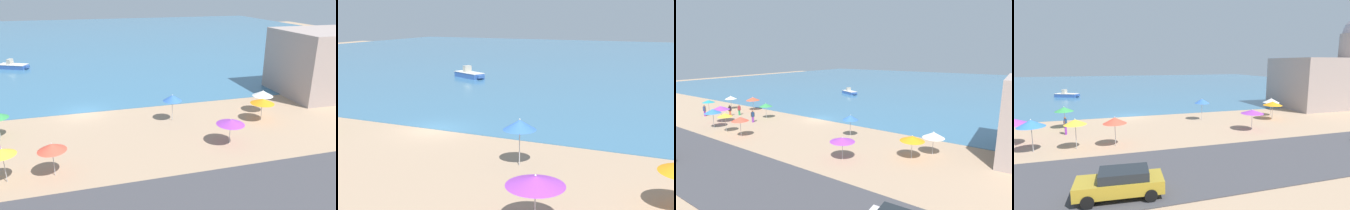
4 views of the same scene
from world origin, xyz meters
TOP-DOWN VIEW (x-y plane):
  - ground_plane at (0.00, 0.00)m, footprint 160.00×160.00m
  - sea at (0.00, 55.00)m, footprint 150.00×110.00m
  - coastal_road at (0.00, -18.00)m, footprint 80.00×8.00m
  - beach_umbrella_0 at (11.41, -10.38)m, footprint 2.32×2.32m
  - beach_umbrella_1 at (16.57, -6.59)m, footprint 2.27×2.27m
  - beach_umbrella_2 at (8.29, -4.31)m, footprint 1.80×1.80m
  - beach_umbrella_3 at (-8.38, -11.43)m, footprint 2.07×2.07m
  - beach_umbrella_4 at (17.89, -4.45)m, footprint 2.09×2.09m
  - beach_umbrella_6 at (-5.24, -11.63)m, footprint 1.75×1.75m
  - beach_umbrella_10 at (-2.21, -11.63)m, footprint 1.93×1.93m
  - beach_umbrella_11 at (-6.99, -4.07)m, footprint 1.89×1.89m
  - bather_3 at (-6.60, -6.73)m, footprint 0.28×0.56m
  - parked_car_1 at (-2.38, -20.50)m, footprint 4.48×2.08m
  - skiff_nearshore at (-9.94, 23.10)m, footprint 4.94×3.46m
  - harbor_fortress at (33.78, -0.44)m, footprint 17.71×9.31m

SIDE VIEW (x-z plane):
  - ground_plane at x=0.00m, z-range 0.00..0.00m
  - sea at x=0.00m, z-range 0.00..0.05m
  - coastal_road at x=0.00m, z-range 0.00..0.06m
  - skiff_nearshore at x=-9.94m, z-range -0.28..1.23m
  - parked_car_1 at x=-2.38m, z-range 0.11..1.56m
  - bather_3 at x=-6.60m, z-range 0.11..1.84m
  - beach_umbrella_0 at x=11.41m, z-range 0.82..2.98m
  - beach_umbrella_1 at x=16.57m, z-range 0.82..3.09m
  - beach_umbrella_4 at x=17.89m, z-range 0.81..3.12m
  - beach_umbrella_11 at x=-6.99m, z-range 0.86..3.20m
  - beach_umbrella_10 at x=-2.21m, z-range 0.90..3.36m
  - beach_umbrella_6 at x=-5.24m, z-range 0.96..3.46m
  - beach_umbrella_3 at x=-8.38m, z-range 0.96..3.56m
  - beach_umbrella_2 at x=8.29m, z-range 0.97..3.59m
  - harbor_fortress at x=33.78m, z-range -2.16..12.18m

